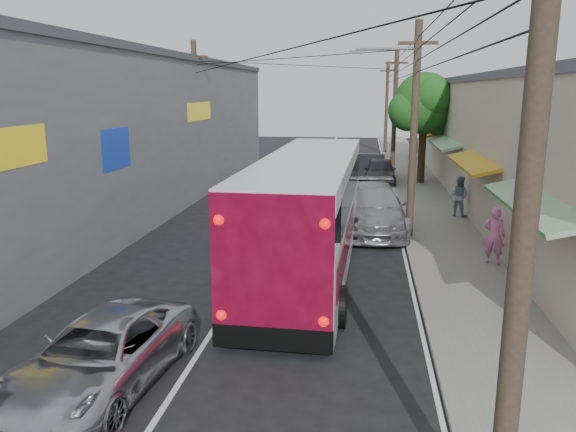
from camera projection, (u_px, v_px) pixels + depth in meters
name	position (u px, v px, depth m)	size (l,w,h in m)	color
ground	(155.00, 422.00, 9.63)	(120.00, 120.00, 0.00)	black
sidewalk	(425.00, 203.00, 28.08)	(3.00, 80.00, 0.12)	slate
building_right	(514.00, 138.00, 28.74)	(7.09, 40.00, 6.25)	#B4A38F
building_left	(119.00, 130.00, 27.36)	(7.20, 36.00, 7.25)	gray
utility_poles	(360.00, 120.00, 27.96)	(11.80, 45.28, 8.00)	#473828
street_tree	(425.00, 106.00, 32.84)	(4.40, 4.00, 6.60)	#3F2B19
coach_bus	(309.00, 211.00, 17.56)	(3.12, 12.59, 3.61)	silver
jeepney	(101.00, 354.00, 10.64)	(2.21, 4.79, 1.33)	#BBBCC2
parked_suv	(372.00, 208.00, 22.64)	(2.54, 6.24, 1.81)	#A2A3AB
parked_car_mid	(380.00, 171.00, 34.01)	(1.82, 4.53, 1.54)	#25252A
parked_car_far	(370.00, 167.00, 35.80)	(1.64, 4.70, 1.55)	black
pedestrian_near	(494.00, 236.00, 17.83)	(0.67, 0.44, 1.85)	pink
pedestrian_far	(459.00, 196.00, 24.66)	(0.87, 0.67, 1.78)	#809EBB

